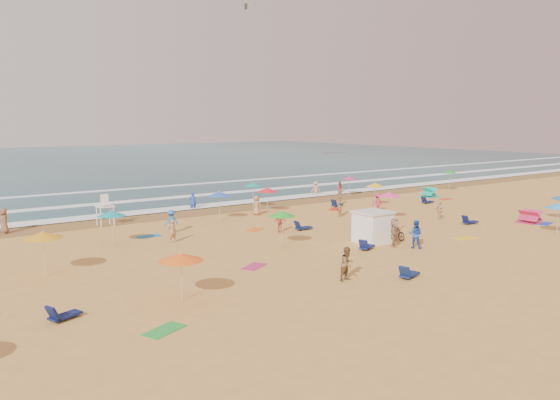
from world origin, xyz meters
TOP-DOWN VIEW (x-y plane):
  - ground at (0.00, 0.00)m, footprint 220.00×220.00m
  - ocean at (0.00, 84.00)m, footprint 220.00×140.00m
  - wet_sand at (0.00, 12.50)m, footprint 220.00×220.00m
  - surf_foam at (0.00, 21.32)m, footprint 200.00×18.70m
  - cabana at (0.35, -5.35)m, footprint 2.00×2.00m
  - cabana_roof at (0.35, -5.35)m, footprint 2.20×2.20m
  - bicycle at (2.25, -5.65)m, footprint 0.91×1.98m
  - lifeguard_stand at (-12.32, 10.90)m, footprint 1.20×1.20m
  - beach_umbrellas at (2.02, -0.31)m, footprint 55.79×25.82m
  - loungers at (4.86, -3.12)m, footprint 49.51×21.06m
  - towels at (-0.78, -2.35)m, footprint 48.29×19.90m
  - popup_tents at (18.59, -0.28)m, footprint 7.74×16.43m
  - beachgoers at (-0.07, 2.81)m, footprint 40.89×27.02m

SIDE VIEW (x-z plane):
  - ground at x=0.00m, z-range 0.00..0.00m
  - ocean at x=0.00m, z-range -0.09..0.09m
  - wet_sand at x=0.00m, z-range 0.01..0.01m
  - towels at x=-0.78m, z-range 0.00..0.03m
  - surf_foam at x=0.00m, z-range 0.08..0.12m
  - loungers at x=4.86m, z-range 0.00..0.34m
  - bicycle at x=2.25m, z-range 0.00..1.01m
  - popup_tents at x=18.59m, z-range 0.00..1.20m
  - beachgoers at x=-0.07m, z-range -0.25..1.89m
  - cabana at x=0.35m, z-range 0.00..2.00m
  - lifeguard_stand at x=-12.32m, z-range 0.00..2.10m
  - cabana_roof at x=0.35m, z-range 2.00..2.12m
  - beach_umbrellas at x=2.02m, z-range 1.82..2.49m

